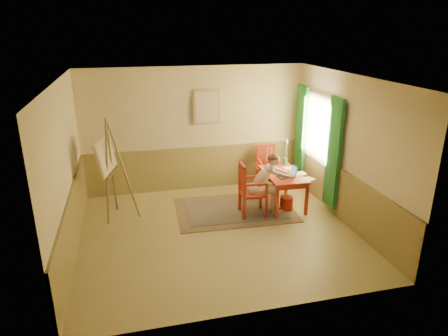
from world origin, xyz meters
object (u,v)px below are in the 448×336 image
object	(u,v)px
laptop	(288,175)
easel	(108,160)
table	(283,177)
chair_back	(267,167)
figure	(266,182)
chair_left	(250,189)

from	to	relation	value
laptop	easel	size ratio (longest dim) A/B	0.20
table	laptop	bearing A→B (deg)	-80.86
chair_back	figure	distance (m)	1.40
table	easel	world-z (taller)	easel
chair_back	easel	bearing A→B (deg)	-168.41
easel	laptop	bearing A→B (deg)	-8.18
chair_left	figure	xyz separation A→B (m)	(0.32, -0.01, 0.15)
laptop	chair_back	bearing A→B (deg)	90.55
table	chair_left	bearing A→B (deg)	-160.92
table	chair_back	xyz separation A→B (m)	(0.02, 1.01, -0.13)
chair_back	figure	world-z (taller)	figure
table	easel	xyz separation A→B (m)	(-3.46, 0.30, 0.56)
chair_left	laptop	world-z (taller)	chair_left
laptop	easel	bearing A→B (deg)	171.82
laptop	chair_left	bearing A→B (deg)	-175.29
chair_left	chair_back	distance (m)	1.52
figure	easel	xyz separation A→B (m)	(-2.99, 0.58, 0.50)
chair_back	laptop	world-z (taller)	chair_back
figure	easel	bearing A→B (deg)	168.98
figure	table	bearing A→B (deg)	31.22
chair_left	figure	distance (m)	0.35
table	chair_back	bearing A→B (deg)	88.80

